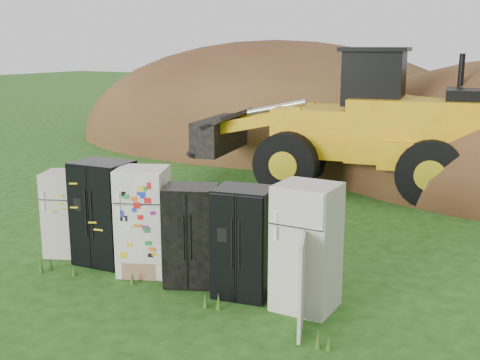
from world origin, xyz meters
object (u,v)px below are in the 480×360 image
object	(u,v)px
fridge_black_side	(104,213)
fridge_open_door	(307,247)
fridge_black_right	(244,242)
fridge_sticker	(143,221)
fridge_dark_mid	(191,235)
fridge_leftmost	(65,213)
wheel_loader	(337,119)

from	to	relation	value
fridge_black_side	fridge_open_door	size ratio (longest dim) A/B	0.98
fridge_black_side	fridge_black_right	size ratio (longest dim) A/B	1.07
fridge_open_door	fridge_sticker	bearing A→B (deg)	-179.11
fridge_black_side	fridge_open_door	distance (m)	3.87
fridge_sticker	fridge_dark_mid	bearing A→B (deg)	-23.39
fridge_leftmost	wheel_loader	bearing A→B (deg)	48.18
fridge_black_side	fridge_sticker	distance (m)	0.91
fridge_dark_mid	fridge_black_right	xyz separation A→B (m)	(0.97, 0.01, 0.04)
wheel_loader	fridge_black_side	bearing A→B (deg)	-111.20
fridge_leftmost	fridge_sticker	xyz separation A→B (m)	(1.84, -0.03, 0.13)
fridge_sticker	fridge_black_right	distance (m)	1.94
fridge_black_right	fridge_open_door	distance (m)	1.03
fridge_black_side	fridge_black_right	distance (m)	2.85
fridge_leftmost	fridge_black_right	bearing A→B (deg)	-24.20
fridge_sticker	wheel_loader	distance (m)	7.64
fridge_sticker	fridge_open_door	xyz separation A→B (m)	(2.96, 0.04, 0.03)
fridge_black_side	fridge_open_door	bearing A→B (deg)	-4.24
fridge_dark_mid	fridge_open_door	distance (m)	2.00
fridge_sticker	fridge_dark_mid	xyz separation A→B (m)	(0.97, 0.00, -0.10)
fridge_sticker	fridge_black_right	size ratio (longest dim) A/B	1.07
fridge_black_side	fridge_leftmost	bearing A→B (deg)	177.12
fridge_black_side	fridge_dark_mid	xyz separation A→B (m)	(1.88, -0.05, -0.11)
fridge_dark_mid	fridge_black_right	bearing A→B (deg)	-23.41
fridge_leftmost	fridge_black_right	world-z (taller)	fridge_black_right
fridge_leftmost	fridge_dark_mid	distance (m)	2.80
fridge_leftmost	fridge_sticker	world-z (taller)	fridge_sticker
fridge_dark_mid	fridge_open_door	size ratio (longest dim) A/B	0.86
fridge_sticker	fridge_black_right	bearing A→B (deg)	-23.19
fridge_black_side	wheel_loader	distance (m)	7.71
fridge_black_right	fridge_sticker	bearing A→B (deg)	170.55
fridge_leftmost	fridge_open_door	size ratio (longest dim) A/B	0.83
fridge_leftmost	fridge_black_side	bearing A→B (deg)	-22.68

